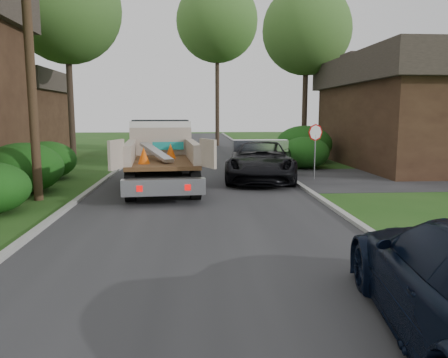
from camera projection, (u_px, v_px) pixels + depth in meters
ground at (203, 238)px, 10.38m from camera, size 120.00×120.00×0.00m
road at (198, 177)px, 20.24m from camera, size 8.00×90.00×0.02m
curb_left at (108, 177)px, 19.95m from camera, size 0.20×90.00×0.12m
curb_right at (285, 175)px, 20.51m from camera, size 0.20×90.00×0.12m
stop_sign at (315, 140)px, 19.35m from camera, size 0.71×0.32×2.48m
utility_pole at (29, 44)px, 14.14m from camera, size 2.42×1.25×10.00m
house_left_far at (4, 112)px, 30.69m from camera, size 7.56×7.56×6.00m
house_right at (427, 109)px, 24.62m from camera, size 9.72×12.96×6.20m
hedge_left_b at (24, 168)px, 16.20m from camera, size 2.86×2.86×1.87m
hedge_left_c at (47, 160)px, 19.64m from camera, size 2.60×2.60×1.70m
hedge_right_a at (305, 153)px, 23.47m from camera, size 2.60×2.60×1.70m
hedge_right_b at (304, 144)px, 26.44m from camera, size 3.38×3.38×2.21m
tree_left_far at (66, 8)px, 25.29m from camera, size 6.40×6.40×12.20m
tree_right_far at (307, 30)px, 29.36m from camera, size 6.00×6.00×11.50m
tree_center_far at (217, 21)px, 38.48m from camera, size 7.20×7.20×14.60m
flatbed_truck at (161, 150)px, 17.95m from camera, size 3.51×7.26×2.67m
black_pickup at (261, 161)px, 19.29m from camera, size 3.82×6.59×1.73m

